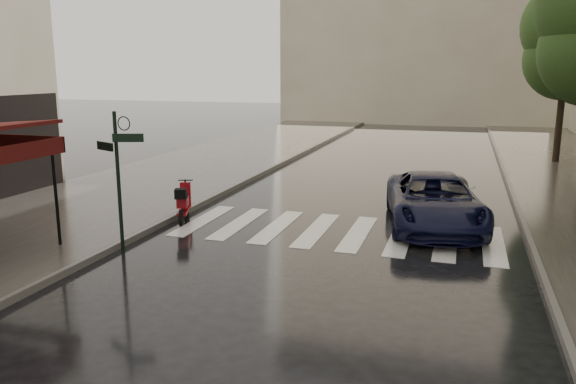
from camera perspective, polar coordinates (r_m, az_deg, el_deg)
The scene contains 9 objects.
ground at distance 10.07m, azimuth -20.17°, elevation -11.54°, with size 120.00×120.00×0.00m, color black.
sidewalk_near at distance 22.16m, azimuth -10.72°, elevation 1.94°, with size 6.00×60.00×0.12m, color #38332D.
curb_near at distance 20.91m, azimuth -3.32°, elevation 1.56°, with size 0.12×60.00×0.16m, color #595651.
curb_far at distance 19.67m, azimuth 21.74°, elevation 0.03°, with size 0.12×60.00×0.16m, color #595651.
crosswalk at distance 14.08m, azimuth 5.01°, elevation -4.01°, with size 7.85×3.20×0.01m.
signpost at distance 12.57m, azimuth -16.87°, elevation 2.08°, with size 1.17×0.29×3.10m.
tree_far at distance 26.55m, azimuth 26.60°, elevation 14.26°, with size 3.80×3.80×8.16m.
scooter at distance 15.20m, azimuth -10.57°, elevation -1.16°, with size 0.74×1.47×1.01m.
parked_car at distance 14.82m, azimuth 14.64°, elevation -0.89°, with size 2.23×4.83×1.34m, color black.
Camera 1 is at (5.82, -7.22, 3.93)m, focal length 35.00 mm.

